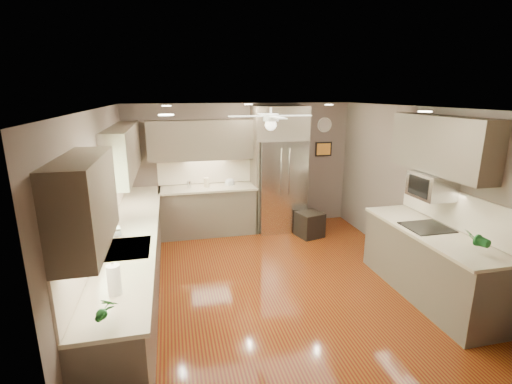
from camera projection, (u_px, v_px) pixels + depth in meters
name	position (u px, v px, depth m)	size (l,w,h in m)	color
floor	(274.00, 282.00, 5.45)	(5.00, 5.00, 0.00)	#54130B
ceiling	(277.00, 108.00, 4.80)	(5.00, 5.00, 0.00)	white
wall_back	(242.00, 167.00, 7.48)	(4.50, 4.50, 0.00)	brown
wall_front	(368.00, 291.00, 2.77)	(4.50, 4.50, 0.00)	brown
wall_left	(103.00, 212.00, 4.64)	(5.00, 5.00, 0.00)	brown
wall_right	(418.00, 191.00, 5.62)	(5.00, 5.00, 0.00)	brown
canister_b	(189.00, 184.00, 7.02)	(0.08, 0.08, 0.13)	silver
canister_c	(207.00, 182.00, 7.09)	(0.11, 0.11, 0.18)	beige
soap_bottle	(117.00, 230.00, 4.58)	(0.09, 0.10, 0.21)	white
potted_plant_left	(106.00, 309.00, 2.86)	(0.14, 0.10, 0.27)	#17501E
potted_plant_right	(475.00, 239.00, 4.17)	(0.17, 0.14, 0.32)	#17501E
bowl	(230.00, 184.00, 7.24)	(0.21, 0.21, 0.05)	beige
left_run	(134.00, 260.00, 5.04)	(0.65, 4.70, 1.45)	brown
back_run	(208.00, 209.00, 7.24)	(1.85, 0.65, 1.45)	brown
uppers	(215.00, 150.00, 5.47)	(4.50, 4.70, 0.95)	brown
window	(95.00, 199.00, 4.09)	(0.05, 1.12, 0.92)	#BFF2B2
sink	(128.00, 251.00, 4.32)	(0.50, 0.70, 0.32)	silver
refrigerator	(280.00, 171.00, 7.33)	(1.06, 0.75, 2.45)	silver
right_run	(429.00, 262.00, 4.99)	(0.70, 2.20, 1.45)	brown
microwave	(432.00, 186.00, 4.99)	(0.43, 0.55, 0.34)	silver
ceiling_fan	(271.00, 119.00, 5.13)	(1.18, 1.18, 0.32)	white
recessed_lights	(266.00, 107.00, 5.17)	(2.84, 3.14, 0.01)	white
wall_clock	(325.00, 125.00, 7.64)	(0.30, 0.03, 0.30)	white
framed_print	(323.00, 149.00, 7.76)	(0.36, 0.03, 0.30)	black
stool	(309.00, 224.00, 7.14)	(0.54, 0.54, 0.50)	black
paper_towel	(114.00, 280.00, 3.29)	(0.12, 0.12, 0.30)	white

